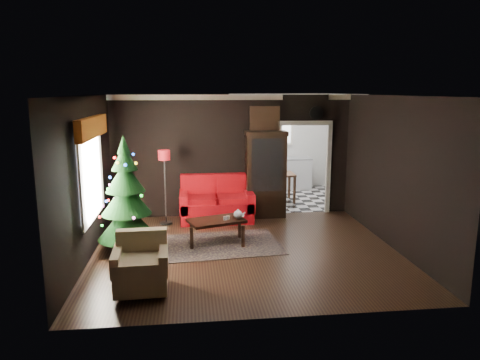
{
  "coord_description": "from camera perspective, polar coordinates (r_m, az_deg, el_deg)",
  "views": [
    {
      "loc": [
        -1.0,
        -7.77,
        2.88
      ],
      "look_at": [
        0.0,
        0.9,
        1.15
      ],
      "focal_mm": 33.71,
      "sensor_mm": 36.0,
      "label": 1
    }
  ],
  "objects": [
    {
      "name": "armchair",
      "position": [
        6.74,
        -12.47,
        -10.1
      ],
      "size": [
        0.81,
        0.81,
        0.8
      ],
      "primitive_type": null,
      "rotation": [
        0.0,
        0.0,
        0.03
      ],
      "color": "tan",
      "rests_on": "ground"
    },
    {
      "name": "teapot",
      "position": [
        8.61,
        -0.25,
        -4.36
      ],
      "size": [
        0.23,
        0.23,
        0.18
      ],
      "primitive_type": null,
      "rotation": [
        0.0,
        0.0,
        0.2
      ],
      "color": "white",
      "rests_on": "coffee_table"
    },
    {
      "name": "wall_right",
      "position": [
        8.75,
        18.9,
        0.87
      ],
      "size": [
        0.0,
        5.5,
        5.5
      ],
      "primitive_type": "plane",
      "rotation": [
        1.57,
        0.0,
        -1.57
      ],
      "color": "black",
      "rests_on": "ground"
    },
    {
      "name": "kitchen_window",
      "position": [
        13.54,
        4.97,
        6.17
      ],
      "size": [
        0.7,
        0.06,
        0.7
      ],
      "primitive_type": "cube",
      "color": "white",
      "rests_on": "ground"
    },
    {
      "name": "wall_clock",
      "position": [
        10.65,
        9.61,
        8.37
      ],
      "size": [
        0.32,
        0.32,
        0.06
      ],
      "primitive_type": "cylinder",
      "color": "white",
      "rests_on": "wall_back"
    },
    {
      "name": "painting",
      "position": [
        10.39,
        3.16,
        7.72
      ],
      "size": [
        0.62,
        0.05,
        0.52
      ],
      "primitive_type": "cube",
      "color": "#B6743A",
      "rests_on": "wall_back"
    },
    {
      "name": "wall_back",
      "position": [
        10.42,
        -1.01,
        3.05
      ],
      "size": [
        5.5,
        0.0,
        5.5
      ],
      "primitive_type": "plane",
      "rotation": [
        1.57,
        0.0,
        0.0
      ],
      "color": "black",
      "rests_on": "ground"
    },
    {
      "name": "kitchen_counter",
      "position": [
        13.47,
        5.09,
        0.77
      ],
      "size": [
        1.8,
        0.6,
        0.9
      ],
      "primitive_type": "cube",
      "color": "silver",
      "rests_on": "ground"
    },
    {
      "name": "wall_left",
      "position": [
        8.1,
        -18.94,
        0.07
      ],
      "size": [
        0.0,
        5.5,
        5.5
      ],
      "primitive_type": "plane",
      "rotation": [
        1.57,
        0.0,
        1.57
      ],
      "color": "black",
      "rests_on": "ground"
    },
    {
      "name": "book",
      "position": [
        8.81,
        -0.41,
        -3.97
      ],
      "size": [
        0.14,
        0.04,
        0.19
      ],
      "primitive_type": "imported",
      "rotation": [
        0.0,
        0.0,
        -0.18
      ],
      "color": "tan",
      "rests_on": "coffee_table"
    },
    {
      "name": "kitchen_floor",
      "position": [
        12.41,
        6.17,
        -2.27
      ],
      "size": [
        3.0,
        3.0,
        0.0
      ],
      "primitive_type": "plane",
      "color": "silver",
      "rests_on": "ground"
    },
    {
      "name": "ceiling",
      "position": [
        7.83,
        0.77,
        10.63
      ],
      "size": [
        5.5,
        5.5,
        0.0
      ],
      "primitive_type": "plane",
      "rotation": [
        3.14,
        0.0,
        0.0
      ],
      "color": "white",
      "rests_on": "ground"
    },
    {
      "name": "cup_b",
      "position": [
        8.61,
        -1.55,
        -4.77
      ],
      "size": [
        0.09,
        0.09,
        0.06
      ],
      "primitive_type": "cylinder",
      "rotation": [
        0.0,
        0.0,
        -0.17
      ],
      "color": "beige",
      "rests_on": "coffee_table"
    },
    {
      "name": "doorway",
      "position": [
        10.77,
        8.03,
        1.32
      ],
      "size": [
        1.1,
        0.1,
        2.1
      ],
      "primitive_type": null,
      "color": "white",
      "rests_on": "ground"
    },
    {
      "name": "rug",
      "position": [
        8.67,
        -2.16,
        -8.15
      ],
      "size": [
        2.27,
        1.74,
        0.01
      ],
      "primitive_type": "cube",
      "rotation": [
        0.0,
        0.0,
        0.09
      ],
      "color": "#432F3C",
      "rests_on": "ground"
    },
    {
      "name": "kitchen_table",
      "position": [
        11.98,
        5.12,
        -0.9
      ],
      "size": [
        0.7,
        0.7,
        0.75
      ],
      "primitive_type": null,
      "color": "#543619",
      "rests_on": "ground"
    },
    {
      "name": "curio_cabinet",
      "position": [
        10.37,
        3.25,
        0.47
      ],
      "size": [
        0.9,
        0.45,
        1.9
      ],
      "primitive_type": null,
      "color": "black",
      "rests_on": "ground"
    },
    {
      "name": "floor",
      "position": [
        8.35,
        0.72,
        -8.97
      ],
      "size": [
        5.5,
        5.5,
        0.0
      ],
      "primitive_type": "plane",
      "color": "black",
      "rests_on": "ground"
    },
    {
      "name": "cup_a",
      "position": [
        8.56,
        -1.89,
        -4.86
      ],
      "size": [
        0.1,
        0.1,
        0.06
      ],
      "primitive_type": "cylinder",
      "rotation": [
        0.0,
        0.0,
        -0.35
      ],
      "color": "silver",
      "rests_on": "coffee_table"
    },
    {
      "name": "left_window",
      "position": [
        8.28,
        -18.4,
        0.68
      ],
      "size": [
        0.05,
        1.6,
        1.4
      ],
      "primitive_type": "cube",
      "color": "white",
      "rests_on": "wall_left"
    },
    {
      "name": "loveseat",
      "position": [
        10.12,
        -3.0,
        -2.4
      ],
      "size": [
        1.7,
        0.9,
        1.0
      ],
      "primitive_type": null,
      "color": "maroon",
      "rests_on": "ground"
    },
    {
      "name": "floor_lamp",
      "position": [
        9.88,
        -9.46,
        -0.92
      ],
      "size": [
        0.28,
        0.28,
        1.62
      ],
      "primitive_type": null,
      "rotation": [
        0.0,
        0.0,
        0.03
      ],
      "color": "#262626",
      "rests_on": "ground"
    },
    {
      "name": "christmas_tree",
      "position": [
        8.29,
        -14.22,
        -1.9
      ],
      "size": [
        1.26,
        1.26,
        2.03
      ],
      "primitive_type": null,
      "rotation": [
        0.0,
        0.0,
        0.2
      ],
      "color": "black",
      "rests_on": "ground"
    },
    {
      "name": "valance",
      "position": [
        8.16,
        -18.2,
        6.37
      ],
      "size": [
        0.12,
        2.1,
        0.35
      ],
      "primitive_type": "cube",
      "color": "#9C4814",
      "rests_on": "wall_left"
    },
    {
      "name": "wall_front",
      "position": [
        5.56,
        4.03,
        -4.24
      ],
      "size": [
        5.5,
        0.0,
        5.5
      ],
      "primitive_type": "plane",
      "rotation": [
        -1.57,
        0.0,
        0.0
      ],
      "color": "black",
      "rests_on": "ground"
    },
    {
      "name": "coffee_table",
      "position": [
        8.68,
        -3.0,
        -6.48
      ],
      "size": [
        1.18,
        0.91,
        0.47
      ],
      "primitive_type": null,
      "rotation": [
        0.0,
        0.0,
        0.32
      ],
      "color": "black",
      "rests_on": "rug"
    }
  ]
}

